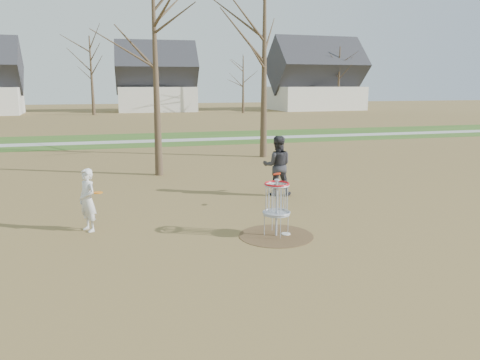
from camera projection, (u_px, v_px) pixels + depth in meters
name	position (u px, v px, depth m)	size (l,w,h in m)	color
ground	(276.00, 236.00, 11.25)	(160.00, 160.00, 0.00)	brown
green_band	(172.00, 139.00, 31.13)	(160.00, 8.00, 0.01)	#2D5119
footpath	(174.00, 140.00, 30.18)	(160.00, 1.50, 0.01)	#9E9E99
dirt_circle	(276.00, 236.00, 11.25)	(1.80, 1.80, 0.01)	#47331E
player_standing	(88.00, 200.00, 11.49)	(0.57, 0.37, 1.57)	silver
player_throwing	(277.00, 166.00, 15.20)	(0.95, 0.74, 1.95)	#2C2B30
disc_grounded	(286.00, 234.00, 11.33)	(0.22, 0.22, 0.02)	white
discs_in_play	(199.00, 182.00, 12.51)	(5.17, 1.21, 0.08)	#F82D0D
disc_golf_basket	(277.00, 199.00, 11.06)	(0.64, 0.64, 1.35)	#9EA3AD
bare_trees	(171.00, 65.00, 44.49)	(52.62, 44.98, 9.00)	#382B1E
houses_row	(176.00, 84.00, 61.38)	(56.51, 10.01, 7.26)	silver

